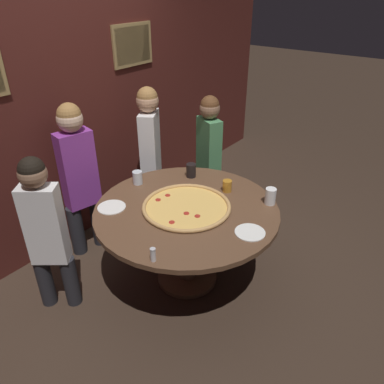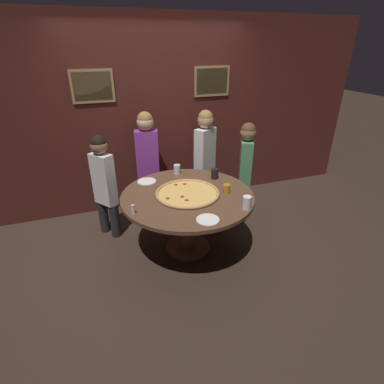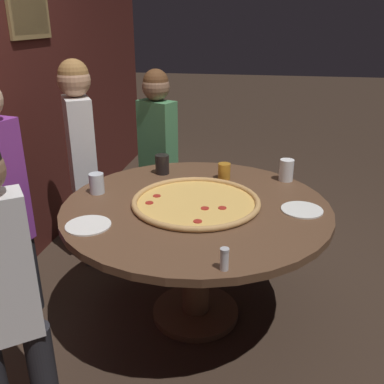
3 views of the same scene
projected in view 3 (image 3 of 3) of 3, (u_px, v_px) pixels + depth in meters
name	position (u px, v px, depth m)	size (l,w,h in m)	color
ground_plane	(196.00, 314.00, 2.63)	(24.00, 24.00, 0.00)	#38281E
dining_table	(196.00, 227.00, 2.40)	(1.47, 1.47, 0.74)	brown
giant_pizza	(196.00, 202.00, 2.34)	(0.71, 0.71, 0.03)	#EAB75B
drink_cup_beside_pizza	(97.00, 183.00, 2.47)	(0.09, 0.09, 0.12)	silver
drink_cup_far_left	(162.00, 164.00, 2.78)	(0.09, 0.09, 0.13)	black
drink_cup_near_left	(224.00, 171.00, 2.69)	(0.08, 0.08, 0.10)	#BC7A23
drink_cup_centre_back	(286.00, 170.00, 2.66)	(0.09, 0.09, 0.14)	white
white_plate_right_side	(88.00, 225.00, 2.10)	(0.22, 0.22, 0.01)	white
white_plate_far_back	(302.00, 210.00, 2.26)	(0.22, 0.22, 0.01)	white
condiment_shaker	(224.00, 259.00, 1.72)	(0.04, 0.04, 0.10)	silver
diner_side_right	(81.00, 152.00, 2.97)	(0.38, 0.30, 1.45)	#232328
diner_far_left	(158.00, 147.00, 3.29)	(0.26, 0.36, 1.35)	#232328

